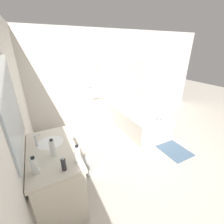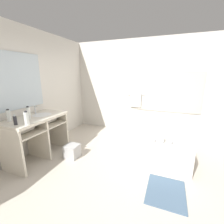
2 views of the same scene
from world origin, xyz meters
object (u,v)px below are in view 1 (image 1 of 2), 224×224
water_bottle_2 (35,165)px  water_bottle_3 (53,148)px  waste_bin (92,164)px  bathtub (137,117)px  soap_dispenser (64,164)px  water_bottle_1 (78,154)px

water_bottle_2 → water_bottle_3: size_ratio=0.91×
waste_bin → water_bottle_2: bearing=-143.4°
water_bottle_2 → water_bottle_3: 0.32m
bathtub → waste_bin: bathtub is taller
waste_bin → water_bottle_3: bearing=-147.3°
water_bottle_3 → soap_dispenser: 0.34m
bathtub → water_bottle_1: (-2.17, -1.72, 0.71)m
soap_dispenser → bathtub: bearing=37.1°
bathtub → water_bottle_1: size_ratio=7.81×
water_bottle_3 → bathtub: bearing=30.9°
water_bottle_1 → bathtub: bearing=38.3°
water_bottle_2 → water_bottle_1: bearing=-3.8°
bathtub → water_bottle_3: bearing=-149.1°
water_bottle_2 → waste_bin: size_ratio=0.81×
water_bottle_3 → soap_dispenser: water_bottle_3 is taller
bathtub → waste_bin: (-1.80, -1.05, -0.17)m
water_bottle_1 → water_bottle_2: size_ratio=1.06×
water_bottle_3 → waste_bin: size_ratio=0.90×
water_bottle_1 → waste_bin: size_ratio=0.86×
water_bottle_1 → soap_dispenser: water_bottle_1 is taller
bathtub → water_bottle_2: (-2.66, -1.69, 0.70)m
soap_dispenser → waste_bin: soap_dispenser is taller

